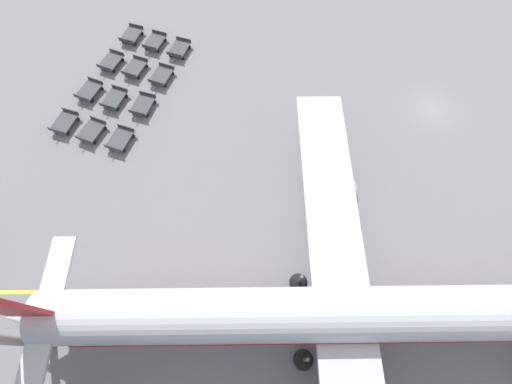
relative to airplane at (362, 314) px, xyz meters
name	(u,v)px	position (x,y,z in m)	size (l,w,h in m)	color
ground_plane	(433,109)	(-20.72, 8.65, -3.49)	(500.00, 500.00, 0.00)	gray
airplane	(362,314)	(0.00, 0.00, 0.00)	(37.22, 46.40, 12.01)	silver
baggage_dolly_row_near_col_a	(132,35)	(-27.48, -23.63, -3.01)	(3.35, 2.23, 0.92)	#424449
baggage_dolly_row_near_col_b	(111,61)	(-23.29, -24.73, -3.01)	(3.36, 2.39, 0.92)	#424449
baggage_dolly_row_near_col_c	(89,91)	(-19.13, -25.74, -3.01)	(3.36, 2.39, 0.92)	#424449
baggage_dolly_row_near_col_d	(65,122)	(-15.02, -26.83, -3.01)	(3.35, 2.24, 0.92)	#424449
baggage_dolly_row_mid_a_col_a	(155,42)	(-26.71, -20.83, -3.01)	(3.35, 2.29, 0.92)	#424449
baggage_dolly_row_mid_a_col_b	(135,68)	(-22.68, -21.96, -3.01)	(3.36, 2.34, 0.92)	#424449
baggage_dolly_row_mid_a_col_c	(114,99)	(-18.37, -22.95, -3.01)	(3.35, 2.31, 0.92)	#424449
baggage_dolly_row_mid_a_col_d	(92,131)	(-14.31, -23.94, -3.01)	(3.36, 2.39, 0.92)	#424449
baggage_dolly_row_mid_b_col_a	(179,49)	(-25.91, -17.93, -3.01)	(3.35, 2.25, 0.92)	#424449
baggage_dolly_row_mid_b_col_b	(162,76)	(-21.88, -18.96, -3.01)	(3.35, 2.32, 0.92)	#424449
baggage_dolly_row_mid_b_col_c	(143,105)	(-17.88, -19.91, -3.01)	(3.34, 2.19, 0.92)	#424449
baggage_dolly_row_mid_b_col_d	(120,139)	(-13.68, -21.00, -3.01)	(3.35, 2.29, 0.92)	#424449
stand_guidance_stripe	(216,290)	(-1.12, -10.04, -3.48)	(4.19, 33.96, 0.01)	yellow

